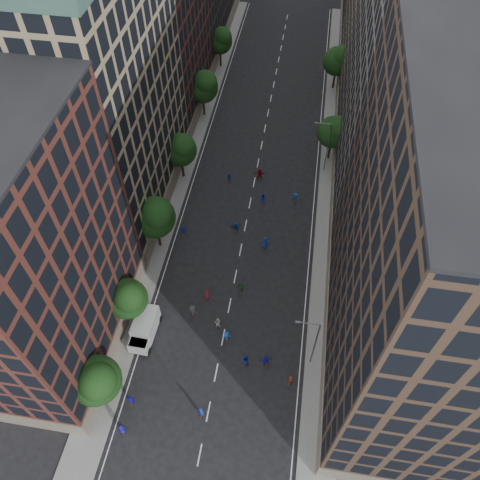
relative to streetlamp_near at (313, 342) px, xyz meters
The scene contains 37 objects.
ground 30.30m from the streetlamp_near, 110.32° to the left, with size 240.00×240.00×0.00m, color black.
sidewalk_left 42.27m from the streetlamp_near, 122.21° to the left, with size 4.00×105.00×0.15m, color slate.
sidewalk_right 35.90m from the streetlamp_near, 87.37° to the left, with size 4.00×105.00×0.15m, color slate.
bldg_left_a 30.99m from the streetlamp_near, behind, with size 14.00×22.00×30.00m, color #4F251E.
bldg_left_b 39.13m from the streetlamp_near, 141.93° to the left, with size 14.00×26.00×34.00m, color #917F5F.
bldg_left_c 55.29m from the streetlamp_near, 122.56° to the left, with size 14.00×20.00×28.00m, color #4F251E.
bldg_right_a 15.75m from the streetlamp_near, 19.17° to the left, with size 14.00×30.00×36.00m, color #412F23.
bldg_right_b 35.03m from the streetlamp_near, 74.90° to the left, with size 14.00×28.00×33.00m, color #635B51.
tree_left_0 22.89m from the streetlamp_near, 159.12° to the right, with size 5.20×5.20×8.83m.
tree_left_1 21.47m from the streetlamp_near, behind, with size 4.80×4.80×8.21m.
tree_left_2 25.48m from the streetlamp_near, 147.07° to the left, with size 5.60×5.60×9.45m.
tree_left_3 35.12m from the streetlamp_near, 127.52° to the left, with size 5.00×5.00×8.58m.
tree_left_4 48.78m from the streetlamp_near, 115.99° to the left, with size 5.40×5.40×9.08m.
tree_left_5 63.57m from the streetlamp_near, 109.66° to the left, with size 4.80×4.80×8.33m.
tree_right_a 35.87m from the streetlamp_near, 88.38° to the left, with size 5.00×5.00×8.39m.
tree_right_b 55.86m from the streetlamp_near, 88.95° to the left, with size 5.20×5.20×8.83m.
streetlamp_near is the anchor object (origin of this frame).
streetlamp_far 33.00m from the streetlamp_near, 90.00° to the left, with size 2.64×0.22×9.06m.
cargo_van 20.00m from the streetlamp_near, behind, with size 2.72×5.53×2.90m.
skater_0 22.27m from the streetlamp_near, 149.76° to the right, with size 0.82×0.53×1.67m, color #181295.
skater_1 14.21m from the streetlamp_near, 144.09° to the right, with size 0.70×0.46×1.93m, color #162BB9.
skater_2 8.49m from the streetlamp_near, 169.28° to the right, with size 0.88×0.68×1.80m, color #1422A8.
skater_3 10.86m from the streetlamp_near, behind, with size 1.09×0.63×1.69m, color #154FAD.
skater_4 20.89m from the streetlamp_near, 157.32° to the right, with size 1.08×0.45×1.84m, color #1A16B5.
skater_5 6.60m from the streetlamp_near, 168.33° to the right, with size 1.51×0.48×1.63m, color #1B15AC.
skater_6 15.58m from the streetlamp_near, 153.30° to the left, with size 0.78×0.51×1.59m, color maroon.
skater_7 5.55m from the streetlamp_near, 123.40° to the right, with size 0.57×0.37×1.56m, color maroon.
skater_8 12.41m from the streetlamp_near, 165.53° to the left, with size 0.84×0.65×1.72m, color #BCBDB8.
skater_9 15.69m from the streetlamp_near, 164.78° to the left, with size 1.23×0.71×1.91m, color #3C3D41.
skater_10 13.15m from the streetlamp_near, 138.25° to the left, with size 1.11×0.46×1.89m, color #1F682D.
skater_11 22.05m from the streetlamp_near, 122.39° to the left, with size 1.51×0.48×1.63m, color navy.
skater_12 18.06m from the streetlamp_near, 114.08° to the left, with size 0.95×0.62×1.95m, color navy.
skater_13 25.50m from the streetlamp_near, 138.65° to the left, with size 0.61×0.40×1.67m, color #1728BC.
skater_14 26.08m from the streetlamp_near, 109.28° to the left, with size 0.88×0.69×1.81m, color #1628B3.
skater_15 26.04m from the streetlamp_near, 98.36° to the left, with size 1.02×0.59×1.59m, color #1444A5.
skater_16 31.71m from the streetlamp_near, 116.90° to the left, with size 0.93×0.39×1.58m, color #124797.
skater_17 31.28m from the streetlamp_near, 108.13° to the left, with size 1.79×0.57×1.93m, color maroon.
Camera 1 is at (6.13, -11.84, 51.60)m, focal length 35.00 mm.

